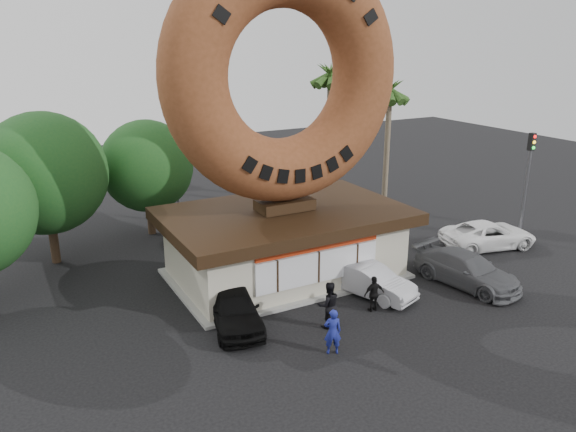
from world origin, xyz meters
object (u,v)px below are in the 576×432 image
at_px(person_center, 328,305).
at_px(car_white, 489,235).
at_px(person_left, 333,332).
at_px(car_black, 234,307).
at_px(street_lamp, 178,151).
at_px(donut_shop, 285,241).
at_px(car_grey, 467,270).
at_px(car_silver, 370,280).
at_px(traffic_signal, 528,173).
at_px(person_right, 374,294).
at_px(giant_donut, 284,75).

bearing_deg(person_center, car_white, -150.48).
height_order(person_left, car_black, person_left).
bearing_deg(street_lamp, car_white, -41.89).
xyz_separation_m(donut_shop, car_grey, (6.86, -4.98, -1.02)).
bearing_deg(car_grey, car_white, 23.07).
distance_m(donut_shop, person_center, 5.43).
bearing_deg(person_center, person_left, 76.60).
bearing_deg(car_silver, traffic_signal, -11.28).
relative_size(person_center, person_right, 1.22).
xyz_separation_m(giant_donut, car_grey, (6.86, -4.99, -8.64)).
xyz_separation_m(person_center, car_grey, (7.76, 0.32, -0.21)).
bearing_deg(car_silver, person_right, -139.76).
bearing_deg(person_right, giant_donut, -67.54).
relative_size(giant_donut, person_right, 7.12).
height_order(donut_shop, person_center, donut_shop).
height_order(person_center, car_black, person_center).
height_order(car_black, car_white, car_black).
relative_size(donut_shop, giant_donut, 1.00).
distance_m(person_center, car_grey, 7.77).
xyz_separation_m(donut_shop, car_white, (11.51, -1.97, -1.05)).
bearing_deg(person_right, car_grey, -173.31).
height_order(person_center, car_white, person_center).
distance_m(giant_donut, person_center, 10.00).
relative_size(giant_donut, car_silver, 2.64).
bearing_deg(person_right, person_left, 36.37).
height_order(donut_shop, person_left, donut_shop).
distance_m(person_center, person_right, 2.42).
height_order(person_left, person_center, person_center).
xyz_separation_m(car_black, car_silver, (6.38, -0.34, -0.07)).
height_order(donut_shop, giant_donut, giant_donut).
distance_m(person_left, car_silver, 5.24).
relative_size(donut_shop, street_lamp, 1.40).
bearing_deg(traffic_signal, street_lamp, 142.86).
height_order(donut_shop, traffic_signal, traffic_signal).
xyz_separation_m(person_left, car_white, (13.31, 5.01, -0.16)).
bearing_deg(person_left, traffic_signal, -140.36).
bearing_deg(person_center, car_black, -16.50).
height_order(giant_donut, car_white, giant_donut).
distance_m(person_right, car_silver, 1.55).
relative_size(donut_shop, person_right, 7.13).
bearing_deg(car_black, person_left, -45.11).
distance_m(person_center, car_black, 3.74).
bearing_deg(car_black, car_silver, 9.46).
bearing_deg(person_left, car_white, -137.26).
xyz_separation_m(street_lamp, car_white, (13.37, -11.99, -3.76)).
height_order(street_lamp, car_silver, street_lamp).
distance_m(car_black, car_silver, 6.39).
relative_size(car_black, car_white, 0.87).
distance_m(traffic_signal, car_white, 4.01).
height_order(street_lamp, person_center, street_lamp).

